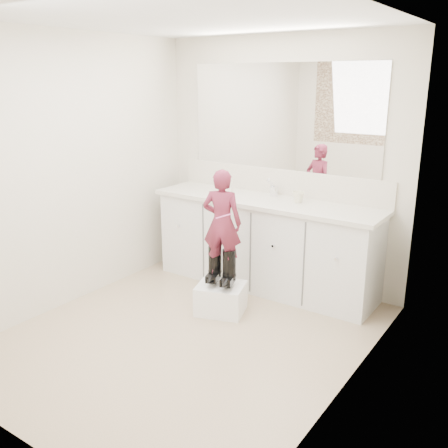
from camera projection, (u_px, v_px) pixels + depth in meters
The scene contains 17 objects.
floor at pixel (188, 335), 4.04m from camera, with size 3.00×3.00×0.00m, color #90805E.
ceiling at pixel (181, 16), 3.36m from camera, with size 3.00×3.00×0.00m, color white.
wall_back at pixel (281, 163), 4.89m from camera, with size 2.60×2.60×0.00m, color beige.
wall_left at pixel (70, 172), 4.41m from camera, with size 3.00×3.00×0.00m, color beige.
wall_right at pixel (354, 217), 2.99m from camera, with size 3.00×3.00×0.00m, color beige.
vanity_cabinet at pixel (265, 245), 4.89m from camera, with size 2.20×0.55×0.85m, color silver.
countertop at pixel (265, 201), 4.75m from camera, with size 2.28×0.58×0.04m, color beige.
backsplash at pixel (280, 182), 4.93m from camera, with size 2.28×0.03×0.25m, color beige.
mirror at pixel (282, 117), 4.75m from camera, with size 2.00×0.02×1.00m, color white.
faucet at pixel (274, 191), 4.86m from camera, with size 0.08×0.08×0.10m, color silver.
cup at pixel (298, 197), 4.61m from camera, with size 0.11×0.11×0.10m, color beige.
soap_bottle at pixel (228, 185), 4.96m from camera, with size 0.08×0.08×0.17m, color silver.
step_stool at pixel (221, 298), 4.40m from camera, with size 0.40×0.34×0.26m, color white.
boot_left at pixel (215, 264), 4.38m from camera, with size 0.12×0.22×0.34m, color black, non-canonical shape.
boot_right at pixel (229, 268), 4.29m from camera, with size 0.12×0.22×0.34m, color black, non-canonical shape.
toddler at pixel (222, 223), 4.22m from camera, with size 0.34×0.22×0.92m, color #A33252.
toothbrush at pixel (223, 216), 4.10m from camera, with size 0.01×0.01×0.14m, color #E95AAA.
Camera 1 is at (2.29, -2.82, 2.00)m, focal length 40.00 mm.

